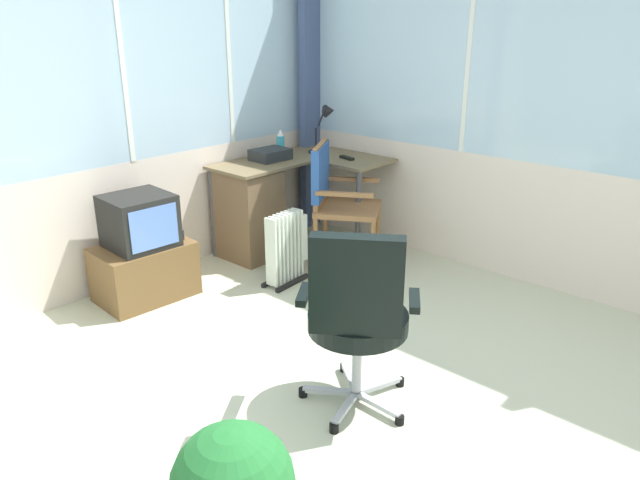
{
  "coord_description": "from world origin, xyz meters",
  "views": [
    {
      "loc": [
        -1.77,
        -1.43,
        1.88
      ],
      "look_at": [
        0.77,
        0.85,
        0.6
      ],
      "focal_mm": 33.56,
      "sensor_mm": 36.0,
      "label": 1
    }
  ],
  "objects_px": {
    "desk": "(256,207)",
    "office_chair": "(357,311)",
    "tv_on_stand": "(143,253)",
    "spray_bottle": "(281,142)",
    "paper_tray": "(270,154)",
    "space_heater": "(287,247)",
    "tv_remote": "(347,158)",
    "wooden_armchair": "(332,190)",
    "desk_lamp": "(326,120)"
  },
  "relations": [
    {
      "from": "office_chair",
      "to": "space_heater",
      "type": "xyz_separation_m",
      "value": [
        0.89,
        1.36,
        -0.29
      ]
    },
    {
      "from": "space_heater",
      "to": "tv_remote",
      "type": "bearing_deg",
      "value": 10.77
    },
    {
      "from": "wooden_armchair",
      "to": "tv_on_stand",
      "type": "bearing_deg",
      "value": 156.91
    },
    {
      "from": "desk",
      "to": "desk_lamp",
      "type": "bearing_deg",
      "value": -7.7
    },
    {
      "from": "office_chair",
      "to": "wooden_armchair",
      "type": "bearing_deg",
      "value": 44.43
    },
    {
      "from": "paper_tray",
      "to": "space_heater",
      "type": "xyz_separation_m",
      "value": [
        -0.44,
        -0.62,
        -0.53
      ]
    },
    {
      "from": "desk",
      "to": "office_chair",
      "type": "distance_m",
      "value": 2.24
    },
    {
      "from": "tv_remote",
      "to": "desk",
      "type": "bearing_deg",
      "value": 160.13
    },
    {
      "from": "spray_bottle",
      "to": "paper_tray",
      "type": "xyz_separation_m",
      "value": [
        -0.2,
        -0.09,
        -0.06
      ]
    },
    {
      "from": "paper_tray",
      "to": "desk",
      "type": "bearing_deg",
      "value": -168.06
    },
    {
      "from": "space_heater",
      "to": "paper_tray",
      "type": "bearing_deg",
      "value": 54.6
    },
    {
      "from": "desk_lamp",
      "to": "tv_remote",
      "type": "height_order",
      "value": "desk_lamp"
    },
    {
      "from": "desk",
      "to": "tv_remote",
      "type": "bearing_deg",
      "value": -31.76
    },
    {
      "from": "wooden_armchair",
      "to": "tv_on_stand",
      "type": "height_order",
      "value": "wooden_armchair"
    },
    {
      "from": "tv_remote",
      "to": "space_heater",
      "type": "bearing_deg",
      "value": -157.35
    },
    {
      "from": "tv_remote",
      "to": "spray_bottle",
      "type": "bearing_deg",
      "value": 125.66
    },
    {
      "from": "tv_remote",
      "to": "paper_tray",
      "type": "distance_m",
      "value": 0.63
    },
    {
      "from": "space_heater",
      "to": "tv_on_stand",
      "type": "bearing_deg",
      "value": 146.79
    },
    {
      "from": "tv_remote",
      "to": "tv_on_stand",
      "type": "relative_size",
      "value": 0.2
    },
    {
      "from": "office_chair",
      "to": "desk",
      "type": "bearing_deg",
      "value": 60.12
    },
    {
      "from": "spray_bottle",
      "to": "space_heater",
      "type": "xyz_separation_m",
      "value": [
        -0.65,
        -0.71,
        -0.59
      ]
    },
    {
      "from": "tv_on_stand",
      "to": "spray_bottle",
      "type": "bearing_deg",
      "value": 5.6
    },
    {
      "from": "desk",
      "to": "paper_tray",
      "type": "xyz_separation_m",
      "value": [
        0.22,
        0.05,
        0.39
      ]
    },
    {
      "from": "desk_lamp",
      "to": "space_heater",
      "type": "distance_m",
      "value": 1.33
    },
    {
      "from": "desk",
      "to": "paper_tray",
      "type": "height_order",
      "value": "paper_tray"
    },
    {
      "from": "desk",
      "to": "spray_bottle",
      "type": "height_order",
      "value": "spray_bottle"
    },
    {
      "from": "desk_lamp",
      "to": "tv_remote",
      "type": "bearing_deg",
      "value": -106.04
    },
    {
      "from": "desk_lamp",
      "to": "tv_on_stand",
      "type": "distance_m",
      "value": 1.96
    },
    {
      "from": "desk",
      "to": "wooden_armchair",
      "type": "relative_size",
      "value": 1.29
    },
    {
      "from": "desk",
      "to": "office_chair",
      "type": "xyz_separation_m",
      "value": [
        -1.11,
        -1.94,
        0.14
      ]
    },
    {
      "from": "wooden_armchair",
      "to": "office_chair",
      "type": "relative_size",
      "value": 0.99
    },
    {
      "from": "wooden_armchair",
      "to": "office_chair",
      "type": "height_order",
      "value": "office_chair"
    },
    {
      "from": "desk",
      "to": "tv_remote",
      "type": "distance_m",
      "value": 0.85
    },
    {
      "from": "spray_bottle",
      "to": "tv_on_stand",
      "type": "bearing_deg",
      "value": -174.4
    },
    {
      "from": "tv_on_stand",
      "to": "office_chair",
      "type": "bearing_deg",
      "value": -90.94
    },
    {
      "from": "spray_bottle",
      "to": "desk_lamp",
      "type": "bearing_deg",
      "value": -35.51
    },
    {
      "from": "office_chair",
      "to": "tv_on_stand",
      "type": "bearing_deg",
      "value": 89.06
    },
    {
      "from": "tv_on_stand",
      "to": "space_heater",
      "type": "xyz_separation_m",
      "value": [
        0.86,
        -0.56,
        -0.06
      ]
    },
    {
      "from": "tv_remote",
      "to": "space_heater",
      "type": "distance_m",
      "value": 1.03
    },
    {
      "from": "desk",
      "to": "tv_remote",
      "type": "height_order",
      "value": "tv_remote"
    },
    {
      "from": "tv_remote",
      "to": "paper_tray",
      "type": "relative_size",
      "value": 0.5
    },
    {
      "from": "tv_remote",
      "to": "spray_bottle",
      "type": "relative_size",
      "value": 0.69
    },
    {
      "from": "spray_bottle",
      "to": "desk",
      "type": "bearing_deg",
      "value": -162.65
    },
    {
      "from": "wooden_armchair",
      "to": "tv_on_stand",
      "type": "distance_m",
      "value": 1.49
    },
    {
      "from": "desk",
      "to": "tv_on_stand",
      "type": "height_order",
      "value": "desk"
    },
    {
      "from": "desk_lamp",
      "to": "space_heater",
      "type": "xyz_separation_m",
      "value": [
        -0.97,
        -0.47,
        -0.77
      ]
    },
    {
      "from": "desk",
      "to": "space_heater",
      "type": "relative_size",
      "value": 2.3
    },
    {
      "from": "space_heater",
      "to": "desk",
      "type": "bearing_deg",
      "value": 68.64
    },
    {
      "from": "tv_remote",
      "to": "tv_on_stand",
      "type": "distance_m",
      "value": 1.84
    },
    {
      "from": "tv_remote",
      "to": "wooden_armchair",
      "type": "bearing_deg",
      "value": -143.59
    }
  ]
}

